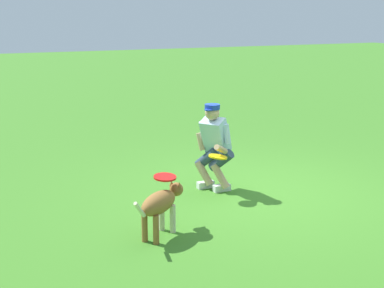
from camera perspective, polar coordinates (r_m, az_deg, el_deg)
The scene contains 5 objects.
ground_plane at distance 7.91m, azimuth 7.13°, elevation -5.25°, with size 60.00×60.00×0.00m, color #3E7D25.
person at distance 7.84m, azimuth 2.37°, elevation -0.01°, with size 0.54×0.71×1.29m.
dog at distance 6.31m, azimuth -3.31°, elevation -6.33°, with size 0.87×0.69×0.59m.
frisbee_flying at distance 6.42m, azimuth -2.89°, elevation -3.54°, with size 0.27×0.27×0.02m, color red.
frisbee_held at distance 7.49m, azimuth 2.77°, elevation -1.36°, with size 0.26×0.26×0.02m, color yellow.
Camera 1 is at (3.98, 6.33, 2.57)m, focal length 50.17 mm.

